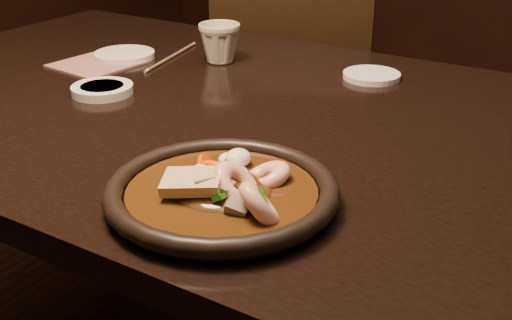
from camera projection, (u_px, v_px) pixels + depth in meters
The scene contains 10 objects.
table at pixel (244, 151), 1.11m from camera, with size 1.60×0.90×0.75m.
chair at pixel (297, 110), 1.80m from camera, with size 0.54×0.54×0.91m.
plate at pixel (222, 193), 0.77m from camera, with size 0.28×0.28×0.03m.
stirfry at pixel (225, 187), 0.77m from camera, with size 0.18×0.16×0.06m.
soy_dish at pixel (102, 89), 1.14m from camera, with size 0.11×0.11×0.02m, color white.
saucer_left at pixel (125, 55), 1.35m from camera, with size 0.13×0.13×0.01m, color white.
saucer_right at pixel (372, 76), 1.23m from camera, with size 0.11×0.11×0.01m, color white.
tea_cup at pixel (220, 42), 1.31m from camera, with size 0.09×0.08×0.09m, color beige.
chopsticks at pixel (171, 57), 1.35m from camera, with size 0.05×0.23×0.01m.
napkin at pixel (96, 64), 1.31m from camera, with size 0.15×0.15×0.00m, color #935C5A.
Camera 1 is at (0.55, -0.85, 1.13)m, focal length 45.00 mm.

